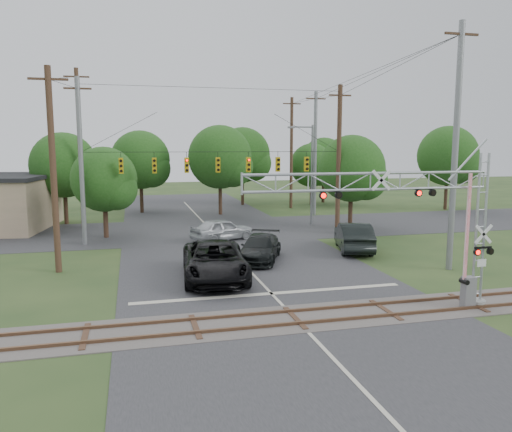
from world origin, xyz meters
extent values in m
plane|color=#273F1D|center=(0.00, 0.00, 0.00)|extent=(160.00, 160.00, 0.00)
cube|color=#2D2D30|center=(0.00, 10.00, 0.01)|extent=(14.00, 90.00, 0.02)
cube|color=#2D2D30|center=(0.00, 24.00, 0.01)|extent=(90.00, 12.00, 0.02)
cube|color=#4B4541|center=(0.00, 2.00, 0.02)|extent=(90.00, 3.20, 0.05)
cube|color=brown|center=(0.00, 1.28, 0.09)|extent=(90.00, 0.12, 0.14)
cube|color=brown|center=(0.00, 2.72, 0.09)|extent=(90.00, 0.12, 0.14)
cylinder|color=gray|center=(8.13, 1.70, 0.14)|extent=(0.82, 0.82, 0.27)
cube|color=silver|center=(8.09, 1.43, 1.97)|extent=(0.41, 0.03, 0.32)
cube|color=slate|center=(7.58, 1.52, 0.69)|extent=(0.50, 0.41, 1.37)
cube|color=red|center=(7.36, 1.52, 3.48)|extent=(0.13, 0.08, 4.57)
cylinder|color=gray|center=(-9.50, 20.00, 5.75)|extent=(0.32, 0.32, 11.50)
cylinder|color=#442C1F|center=(9.50, 20.00, 5.75)|extent=(0.36, 0.36, 11.50)
cylinder|color=black|center=(0.00, 20.00, 6.44)|extent=(19.00, 0.03, 0.03)
cube|color=gold|center=(-6.86, 20.00, 5.49)|extent=(0.30, 0.30, 1.10)
cube|color=gold|center=(-4.57, 20.00, 5.49)|extent=(0.30, 0.30, 1.10)
cube|color=gold|center=(-2.29, 20.00, 5.49)|extent=(0.30, 0.30, 1.10)
cube|color=gold|center=(0.00, 20.00, 5.49)|extent=(0.30, 0.30, 1.10)
cube|color=gold|center=(2.29, 20.00, 5.49)|extent=(0.30, 0.30, 1.10)
cube|color=gold|center=(4.57, 20.00, 5.49)|extent=(0.30, 0.30, 1.10)
cube|color=gold|center=(6.86, 20.00, 5.49)|extent=(0.30, 0.30, 1.10)
imported|color=black|center=(-2.12, 8.78, 0.96)|extent=(3.82, 7.21, 1.93)
imported|color=black|center=(1.20, 12.31, 0.77)|extent=(4.06, 5.70, 1.53)
imported|color=#A8ACB0|center=(0.15, 19.32, 0.81)|extent=(5.12, 3.57, 1.62)
imported|color=black|center=(7.94, 13.64, 0.94)|extent=(3.54, 6.02, 1.88)
cylinder|color=gray|center=(9.01, 24.58, 4.33)|extent=(0.19, 0.19, 8.66)
cylinder|color=gray|center=(8.05, 24.58, 8.47)|extent=(1.93, 0.12, 0.12)
cube|color=slate|center=(7.09, 24.58, 8.42)|extent=(0.58, 0.24, 0.14)
cylinder|color=#442C1F|center=(-10.24, 27.52, 6.56)|extent=(0.34, 0.34, 13.13)
cube|color=#442C1F|center=(-10.24, 27.52, 12.43)|extent=(2.00, 0.12, 0.12)
cylinder|color=gray|center=(11.54, 30.58, 6.07)|extent=(0.34, 0.34, 12.14)
cube|color=#442C1F|center=(11.54, 30.58, 11.44)|extent=(2.00, 0.12, 0.12)
cylinder|color=#442C1F|center=(-10.23, 12.31, 5.51)|extent=(0.34, 0.34, 11.03)
cube|color=#442C1F|center=(-10.23, 12.31, 10.33)|extent=(2.00, 0.12, 0.12)
cylinder|color=gray|center=(10.97, 7.65, 6.71)|extent=(0.34, 0.34, 13.42)
cube|color=#442C1F|center=(10.97, 7.65, 12.72)|extent=(2.00, 0.12, 0.12)
cylinder|color=#442C1F|center=(10.98, 36.41, 6.05)|extent=(0.34, 0.34, 12.11)
cube|color=#442C1F|center=(10.98, 36.41, 11.41)|extent=(2.00, 0.12, 0.12)
cylinder|color=#3D281B|center=(-11.92, 30.33, 1.85)|extent=(0.36, 0.36, 3.69)
sphere|color=#204F16|center=(-11.92, 30.33, 5.21)|extent=(5.71, 5.71, 5.71)
cylinder|color=#3D281B|center=(-8.17, 22.46, 1.57)|extent=(0.36, 0.36, 3.13)
sphere|color=#204F16|center=(-8.17, 22.46, 4.41)|extent=(4.84, 4.84, 4.84)
cylinder|color=#3D281B|center=(-5.24, 36.39, 1.94)|extent=(0.36, 0.36, 3.87)
sphere|color=#204F16|center=(-5.24, 36.39, 5.46)|extent=(5.98, 5.98, 5.98)
cylinder|color=#3D281B|center=(2.42, 33.03, 2.05)|extent=(0.36, 0.36, 4.10)
sphere|color=#204F16|center=(2.42, 33.03, 5.77)|extent=(6.33, 6.33, 6.33)
cylinder|color=#3D281B|center=(6.38, 40.56, 2.07)|extent=(0.36, 0.36, 4.14)
sphere|color=#204F16|center=(6.38, 40.56, 5.83)|extent=(6.39, 6.39, 6.39)
cylinder|color=#3D281B|center=(11.45, 21.85, 1.78)|extent=(0.36, 0.36, 3.57)
sphere|color=#204F16|center=(11.45, 21.85, 5.03)|extent=(5.51, 5.51, 5.51)
cylinder|color=#3D281B|center=(14.30, 38.93, 1.64)|extent=(0.36, 0.36, 3.29)
sphere|color=#204F16|center=(14.30, 38.93, 4.63)|extent=(5.08, 5.08, 5.08)
cylinder|color=#3D281B|center=(16.59, 40.91, 1.81)|extent=(0.36, 0.36, 3.62)
sphere|color=#204F16|center=(16.59, 40.91, 5.09)|extent=(5.59, 5.59, 5.59)
cylinder|color=#3D281B|center=(26.90, 31.08, 2.06)|extent=(0.36, 0.36, 4.13)
sphere|color=#204F16|center=(26.90, 31.08, 5.82)|extent=(6.38, 6.38, 6.38)
camera|label=1|loc=(-6.16, -16.24, 6.88)|focal=35.00mm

